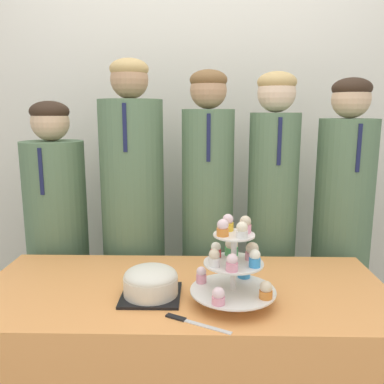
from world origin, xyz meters
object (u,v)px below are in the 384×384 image
object	(u,v)px
cake_knife	(187,321)
student_3	(271,232)
cupcake_stand	(234,263)
student_2	(207,233)
student_0	(59,249)
student_1	(134,232)
student_4	(341,239)
round_cake	(151,282)

from	to	relation	value
cake_knife	student_3	size ratio (longest dim) A/B	0.14
cupcake_stand	student_2	size ratio (longest dim) A/B	0.20
student_3	cupcake_stand	bearing A→B (deg)	-109.64
cupcake_stand	student_0	world-z (taller)	student_0
cupcake_stand	student_2	bearing A→B (deg)	96.91
cupcake_stand	student_0	distance (m)	1.11
student_2	cupcake_stand	bearing A→B (deg)	-83.09
student_1	student_3	size ratio (longest dim) A/B	1.04
student_0	student_3	xyz separation A→B (m)	(1.10, -0.00, 0.10)
student_0	student_1	bearing A→B (deg)	0.00
cupcake_stand	student_4	distance (m)	0.92
student_4	cake_knife	bearing A→B (deg)	-133.00
cake_knife	student_0	xyz separation A→B (m)	(-0.70, 0.81, -0.05)
student_3	student_0	bearing A→B (deg)	180.00
student_1	student_2	world-z (taller)	student_1
student_0	student_4	bearing A→B (deg)	-0.00
student_1	student_4	bearing A→B (deg)	-0.00
student_2	student_4	world-z (taller)	student_2
student_1	student_2	distance (m)	0.38
round_cake	student_1	xyz separation A→B (m)	(-0.17, 0.64, -0.01)
student_1	student_3	distance (m)	0.71
cake_knife	student_1	xyz separation A→B (m)	(-0.30, 0.81, 0.05)
student_3	cake_knife	bearing A→B (deg)	-116.30
student_0	student_4	xyz separation A→B (m)	(1.46, -0.00, 0.06)
round_cake	student_4	bearing A→B (deg)	35.40
student_2	student_3	world-z (taller)	student_2
student_0	student_2	world-z (taller)	student_2
cake_knife	cupcake_stand	distance (m)	0.25
cake_knife	cupcake_stand	xyz separation A→B (m)	(0.16, 0.13, 0.15)
cake_knife	student_2	xyz separation A→B (m)	(0.08, 0.81, 0.04)
cupcake_stand	student_3	size ratio (longest dim) A/B	0.20
round_cake	cake_knife	size ratio (longest dim) A/B	1.00
round_cake	cake_knife	distance (m)	0.23
round_cake	student_0	world-z (taller)	student_0
student_2	student_0	bearing A→B (deg)	180.00
student_3	student_4	world-z (taller)	student_3
student_0	round_cake	bearing A→B (deg)	-48.47
cake_knife	student_4	size ratio (longest dim) A/B	0.14
cake_knife	cupcake_stand	world-z (taller)	cupcake_stand
cupcake_stand	student_4	xyz separation A→B (m)	(0.60, 0.68, -0.13)
round_cake	student_0	bearing A→B (deg)	131.53
round_cake	student_4	distance (m)	1.10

